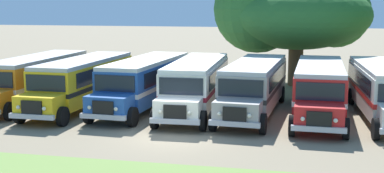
{
  "coord_description": "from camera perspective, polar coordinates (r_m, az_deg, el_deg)",
  "views": [
    {
      "loc": [
        5.72,
        -21.91,
        6.07
      ],
      "look_at": [
        0.0,
        4.73,
        1.6
      ],
      "focal_mm": 47.4,
      "sensor_mm": 36.0,
      "label": 1
    }
  ],
  "objects": [
    {
      "name": "parked_bus_slot_1",
      "position": [
        30.77,
        -12.15,
        0.72
      ],
      "size": [
        2.92,
        10.87,
        2.82
      ],
      "rotation": [
        0.0,
        0.0,
        -1.6
      ],
      "color": "yellow",
      "rests_on": "ground_plane"
    },
    {
      "name": "parked_bus_slot_0",
      "position": [
        32.77,
        -17.14,
        1.03
      ],
      "size": [
        2.75,
        10.85,
        2.82
      ],
      "rotation": [
        0.0,
        0.0,
        -1.58
      ],
      "color": "orange",
      "rests_on": "ground_plane"
    },
    {
      "name": "broad_shade_tree",
      "position": [
        38.64,
        11.28,
        8.14
      ],
      "size": [
        11.45,
        10.99,
        8.9
      ],
      "color": "brown",
      "rests_on": "ground_plane"
    },
    {
      "name": "parked_bus_slot_6",
      "position": [
        29.01,
        20.79,
        -0.2
      ],
      "size": [
        3.03,
        10.89,
        2.82
      ],
      "rotation": [
        0.0,
        0.0,
        -1.53
      ],
      "color": "silver",
      "rests_on": "ground_plane"
    },
    {
      "name": "parked_bus_slot_3",
      "position": [
        29.13,
        0.49,
        0.45
      ],
      "size": [
        2.94,
        10.87,
        2.82
      ],
      "rotation": [
        0.0,
        0.0,
        -1.54
      ],
      "color": "silver",
      "rests_on": "ground_plane"
    },
    {
      "name": "parked_bus_slot_4",
      "position": [
        28.72,
        7.05,
        0.25
      ],
      "size": [
        3.3,
        10.93,
        2.82
      ],
      "rotation": [
        0.0,
        0.0,
        -1.64
      ],
      "color": "#9E9993",
      "rests_on": "ground_plane"
    },
    {
      "name": "ground_plane",
      "position": [
        23.44,
        -2.44,
        -5.7
      ],
      "size": [
        220.0,
        220.0,
        0.0
      ],
      "primitive_type": "plane",
      "color": "#84755B"
    },
    {
      "name": "parked_bus_slot_5",
      "position": [
        28.46,
        14.16,
        -0.04
      ],
      "size": [
        2.97,
        10.88,
        2.82
      ],
      "rotation": [
        0.0,
        0.0,
        -1.6
      ],
      "color": "red",
      "rests_on": "ground_plane"
    },
    {
      "name": "parked_bus_slot_2",
      "position": [
        30.1,
        -5.29,
        0.7
      ],
      "size": [
        3.27,
        10.93,
        2.82
      ],
      "rotation": [
        0.0,
        0.0,
        -1.63
      ],
      "color": "#23519E",
      "rests_on": "ground_plane"
    }
  ]
}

